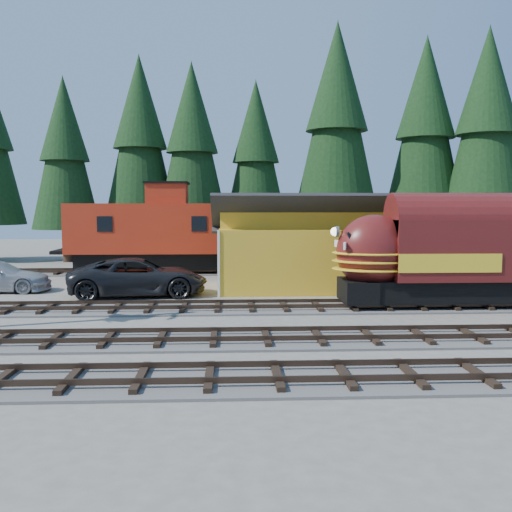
{
  "coord_description": "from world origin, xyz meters",
  "views": [
    {
      "loc": [
        -5.46,
        -21.25,
        4.61
      ],
      "look_at": [
        -4.27,
        4.0,
        2.4
      ],
      "focal_mm": 40.0,
      "sensor_mm": 36.0,
      "label": 1
    }
  ],
  "objects_px": {
    "caboose": "(152,232)",
    "pickup_truck_a": "(139,277)",
    "depot": "(326,236)",
    "locomotive": "(484,257)"
  },
  "relations": [
    {
      "from": "caboose",
      "to": "pickup_truck_a",
      "type": "height_order",
      "value": "caboose"
    },
    {
      "from": "caboose",
      "to": "depot",
      "type": "bearing_deg",
      "value": -34.98
    },
    {
      "from": "depot",
      "to": "caboose",
      "type": "bearing_deg",
      "value": 145.02
    },
    {
      "from": "depot",
      "to": "locomotive",
      "type": "relative_size",
      "value": 0.89
    },
    {
      "from": "depot",
      "to": "pickup_truck_a",
      "type": "relative_size",
      "value": 1.82
    },
    {
      "from": "depot",
      "to": "locomotive",
      "type": "height_order",
      "value": "depot"
    },
    {
      "from": "caboose",
      "to": "pickup_truck_a",
      "type": "distance_m",
      "value": 10.02
    },
    {
      "from": "locomotive",
      "to": "depot",
      "type": "bearing_deg",
      "value": 133.28
    },
    {
      "from": "pickup_truck_a",
      "to": "locomotive",
      "type": "bearing_deg",
      "value": -111.85
    },
    {
      "from": "depot",
      "to": "pickup_truck_a",
      "type": "distance_m",
      "value": 10.59
    }
  ]
}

